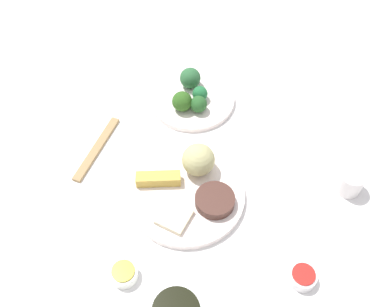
{
  "coord_description": "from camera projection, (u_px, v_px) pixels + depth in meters",
  "views": [
    {
      "loc": [
        -0.37,
        -0.35,
        0.83
      ],
      "look_at": [
        0.04,
        0.09,
        0.06
      ],
      "focal_mm": 40.22,
      "sensor_mm": 36.0,
      "label": 1
    }
  ],
  "objects": [
    {
      "name": "tabletop",
      "position": [
        206.0,
        198.0,
        0.96
      ],
      "size": [
        2.2,
        2.2,
        0.02
      ],
      "primitive_type": "cube",
      "color": "white",
      "rests_on": "ground"
    },
    {
      "name": "main_plate",
      "position": [
        186.0,
        194.0,
        0.94
      ],
      "size": [
        0.26,
        0.26,
        0.02
      ],
      "primitive_type": "cylinder",
      "color": "white",
      "rests_on": "tabletop"
    },
    {
      "name": "rice_scoop",
      "position": [
        198.0,
        160.0,
        0.95
      ],
      "size": [
        0.07,
        0.07,
        0.07
      ],
      "primitive_type": "sphere",
      "color": "tan",
      "rests_on": "main_plate"
    },
    {
      "name": "spring_roll",
      "position": [
        158.0,
        179.0,
        0.94
      ],
      "size": [
        0.09,
        0.09,
        0.03
      ],
      "primitive_type": "cube",
      "rotation": [
        0.0,
        0.0,
        2.42
      ],
      "color": "gold",
      "rests_on": "main_plate"
    },
    {
      "name": "crab_rangoon_wonton",
      "position": [
        173.0,
        216.0,
        0.9
      ],
      "size": [
        0.08,
        0.08,
        0.01
      ],
      "primitive_type": "cube",
      "rotation": [
        0.0,
        0.0,
        0.33
      ],
      "color": "beige",
      "rests_on": "main_plate"
    },
    {
      "name": "stir_fry_heap",
      "position": [
        215.0,
        200.0,
        0.91
      ],
      "size": [
        0.09,
        0.09,
        0.02
      ],
      "primitive_type": "cylinder",
      "color": "#492A23",
      "rests_on": "main_plate"
    },
    {
      "name": "broccoli_plate",
      "position": [
        192.0,
        99.0,
        1.12
      ],
      "size": [
        0.22,
        0.22,
        0.01
      ],
      "primitive_type": "cylinder",
      "color": "white",
      "rests_on": "tabletop"
    },
    {
      "name": "broccoli_floret_0",
      "position": [
        199.0,
        104.0,
        1.07
      ],
      "size": [
        0.04,
        0.04,
        0.04
      ],
      "primitive_type": "sphere",
      "color": "#265827",
      "rests_on": "broccoli_plate"
    },
    {
      "name": "broccoli_floret_1",
      "position": [
        190.0,
        78.0,
        1.12
      ],
      "size": [
        0.05,
        0.05,
        0.05
      ],
      "primitive_type": "sphere",
      "color": "#2B6036",
      "rests_on": "broccoli_plate"
    },
    {
      "name": "broccoli_floret_2",
      "position": [
        182.0,
        101.0,
        1.07
      ],
      "size": [
        0.05,
        0.05,
        0.05
      ],
      "primitive_type": "sphere",
      "color": "#2D5B1D",
      "rests_on": "broccoli_plate"
    },
    {
      "name": "broccoli_floret_3",
      "position": [
        200.0,
        94.0,
        1.1
      ],
      "size": [
        0.04,
        0.04,
        0.04
      ],
      "primitive_type": "sphere",
      "color": "#216938",
      "rests_on": "broccoli_plate"
    },
    {
      "name": "sauce_ramekin_hot_mustard",
      "position": [
        124.0,
        274.0,
        0.83
      ],
      "size": [
        0.05,
        0.05,
        0.02
      ],
      "primitive_type": "cylinder",
      "color": "white",
      "rests_on": "tabletop"
    },
    {
      "name": "sauce_ramekin_hot_mustard_liquid",
      "position": [
        123.0,
        271.0,
        0.82
      ],
      "size": [
        0.04,
        0.04,
        0.0
      ],
      "primitive_type": "cylinder",
      "color": "yellow",
      "rests_on": "sauce_ramekin_hot_mustard"
    },
    {
      "name": "sauce_ramekin_sweet_and_sour",
      "position": [
        303.0,
        276.0,
        0.83
      ],
      "size": [
        0.05,
        0.05,
        0.02
      ],
      "primitive_type": "cylinder",
      "color": "white",
      "rests_on": "tabletop"
    },
    {
      "name": "sauce_ramekin_sweet_and_sour_liquid",
      "position": [
        304.0,
        274.0,
        0.81
      ],
      "size": [
        0.04,
        0.04,
        0.0
      ],
      "primitive_type": "cylinder",
      "color": "red",
      "rests_on": "sauce_ramekin_sweet_and_sour"
    },
    {
      "name": "teacup",
      "position": [
        350.0,
        182.0,
        0.94
      ],
      "size": [
        0.06,
        0.06,
        0.05
      ],
      "primitive_type": "cylinder",
      "color": "white",
      "rests_on": "tabletop"
    },
    {
      "name": "chopsticks_pair",
      "position": [
        97.0,
        148.0,
        1.03
      ],
      "size": [
        0.19,
        0.11,
        0.01
      ],
      "primitive_type": "cube",
      "rotation": [
        0.0,
        0.0,
        0.46
      ],
      "color": "#A17F4F",
      "rests_on": "tabletop"
    }
  ]
}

